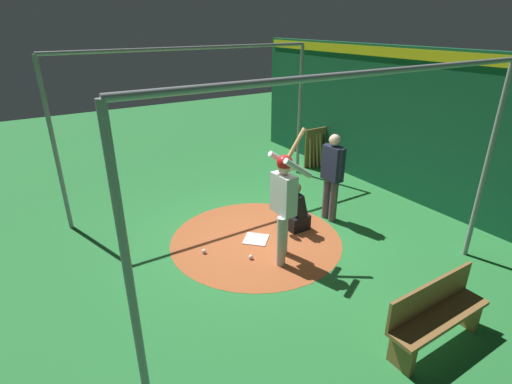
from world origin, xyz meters
The scene contains 12 objects.
ground_plane centered at (0.00, 0.00, 0.00)m, with size 26.14×26.14×0.00m, color #287A38.
dirt_circle centered at (0.00, 0.00, 0.00)m, with size 3.10×3.10×0.01m, color #AD562D.
home_plate centered at (0.00, 0.00, 0.01)m, with size 0.42×0.42×0.01m, color white.
batter centered at (-0.05, 0.75, 1.12)m, with size 0.68×0.49×2.16m.
catcher centered at (-0.84, 0.05, 0.38)m, with size 0.58×0.40×0.97m.
umpire centered at (-1.67, 0.09, 0.99)m, with size 0.22×0.49×1.75m.
back_wall centered at (-3.91, 0.00, 1.61)m, with size 0.22×10.14×3.19m.
cage_frame centered at (0.00, 0.00, 2.22)m, with size 5.60×4.73×3.21m.
bat_rack centered at (-3.66, -2.46, 0.49)m, with size 1.06×0.19×1.05m.
bench centered at (-0.49, 3.25, 0.44)m, with size 1.51×0.36×0.85m.
baseball_0 centered at (0.41, 0.49, 0.04)m, with size 0.07×0.07×0.07m, color white.
baseball_1 centered at (1.00, -0.09, 0.04)m, with size 0.07×0.07×0.07m, color white.
Camera 1 is at (3.32, 5.21, 3.67)m, focal length 27.44 mm.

